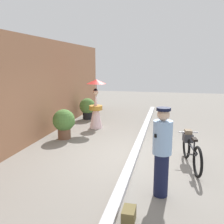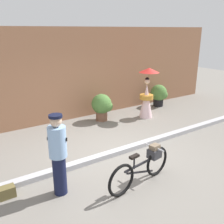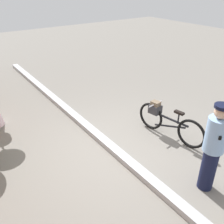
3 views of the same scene
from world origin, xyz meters
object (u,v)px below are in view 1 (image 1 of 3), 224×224
object	(u,v)px
bicycle_near_officer	(191,148)
backpack_on_pavement	(129,215)
potted_plant_small	(65,122)
potted_plant_by_door	(88,107)
person_with_parasol	(96,105)
person_officer	(162,150)

from	to	relation	value
bicycle_near_officer	backpack_on_pavement	size ratio (longest dim) A/B	5.77
backpack_on_pavement	potted_plant_small	bearing A→B (deg)	35.34
potted_plant_by_door	potted_plant_small	xyz separation A→B (m)	(-2.91, -0.19, 0.03)
bicycle_near_officer	person_with_parasol	xyz separation A→B (m)	(2.84, 3.18, 0.47)
person_with_parasol	potted_plant_small	xyz separation A→B (m)	(-1.53, 0.59, -0.33)
person_with_parasol	backpack_on_pavement	world-z (taller)	person_with_parasol
person_with_parasol	potted_plant_by_door	world-z (taller)	person_with_parasol
potted_plant_small	bicycle_near_officer	bearing A→B (deg)	-109.19
bicycle_near_officer	potted_plant_small	bearing A→B (deg)	70.81
person_with_parasol	potted_plant_by_door	size ratio (longest dim) A/B	1.99
potted_plant_small	person_officer	bearing A→B (deg)	-132.70
bicycle_near_officer	person_with_parasol	world-z (taller)	person_with_parasol
bicycle_near_officer	potted_plant_small	world-z (taller)	potted_plant_small
backpack_on_pavement	person_with_parasol	bearing A→B (deg)	21.56
person_officer	person_with_parasol	world-z (taller)	person_with_parasol
bicycle_near_officer	potted_plant_small	distance (m)	3.99
potted_plant_small	potted_plant_by_door	bearing A→B (deg)	3.68
potted_plant_by_door	potted_plant_small	size ratio (longest dim) A/B	0.95
person_officer	person_with_parasol	size ratio (longest dim) A/B	0.90
person_officer	bicycle_near_officer	bearing A→B (deg)	-21.86
bicycle_near_officer	person_with_parasol	bearing A→B (deg)	48.20
bicycle_near_officer	person_officer	world-z (taller)	person_officer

